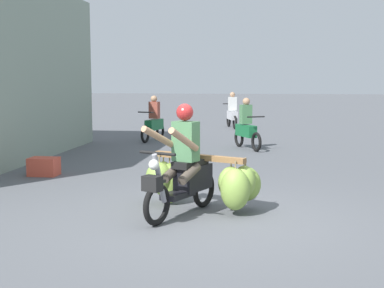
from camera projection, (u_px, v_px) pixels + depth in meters
The scene contains 6 objects.
ground_plane at pixel (206, 219), 7.42m from camera, with size 120.00×120.00×0.00m, color #56595E.
motorbike_main_loaded at pixel (199, 178), 7.81m from camera, with size 1.88×1.83×1.58m.
motorbike_distant_ahead_left at pixel (232, 114), 20.85m from camera, with size 0.66×1.58×1.40m.
motorbike_distant_ahead_right at pixel (246, 128), 14.73m from camera, with size 0.87×1.47×1.40m.
motorbike_distant_far_ahead at pixel (154, 123), 16.64m from camera, with size 0.59×1.60×1.40m.
produce_crate at pixel (44, 167), 10.72m from camera, with size 0.56×0.40×0.36m, color #CC4C38.
Camera 1 is at (0.84, -7.19, 1.93)m, focal length 50.37 mm.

